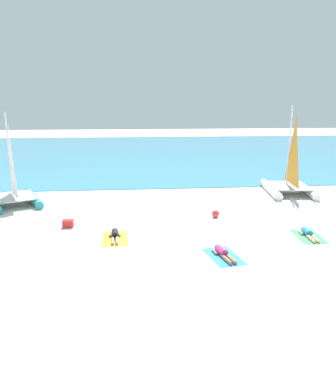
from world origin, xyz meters
TOP-DOWN VIEW (x-y plane):
  - ground_plane at (0.00, 10.00)m, footprint 120.00×120.00m
  - ocean_water at (0.00, 30.65)m, footprint 120.00×40.00m
  - sailboat_white at (8.26, 8.67)m, footprint 3.27×4.63m
  - sailboat_teal at (-8.70, 7.50)m, footprint 3.98×4.73m
  - towel_left at (-2.65, 1.31)m, footprint 1.18×1.95m
  - sunbather_left at (-2.65, 1.38)m, footprint 0.56×1.56m
  - towel_middle at (1.61, -1.03)m, footprint 1.45×2.08m
  - sunbather_middle at (1.60, -0.97)m, footprint 0.70×1.56m
  - towel_right at (5.87, 0.77)m, footprint 1.21×1.96m
  - sunbather_right at (5.88, 0.84)m, footprint 0.57×1.57m
  - beach_ball at (2.38, 3.95)m, footprint 0.39×0.39m
  - cooler_box at (-4.93, 3.07)m, footprint 0.50×0.36m

SIDE VIEW (x-z plane):
  - ground_plane at x=0.00m, z-range 0.00..0.00m
  - towel_left at x=-2.65m, z-range 0.00..0.01m
  - towel_middle at x=1.61m, z-range 0.00..0.01m
  - towel_right at x=5.87m, z-range 0.00..0.01m
  - ocean_water at x=0.00m, z-range 0.00..0.05m
  - sunbather_left at x=-2.65m, z-range -0.02..0.28m
  - sunbather_middle at x=1.60m, z-range -0.02..0.28m
  - sunbather_right at x=5.88m, z-range -0.02..0.28m
  - cooler_box at x=-4.93m, z-range 0.00..0.36m
  - beach_ball at x=2.38m, z-range 0.00..0.39m
  - sailboat_teal at x=-8.70m, z-range -1.85..3.42m
  - sailboat_white at x=8.26m, z-range -1.98..3.66m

